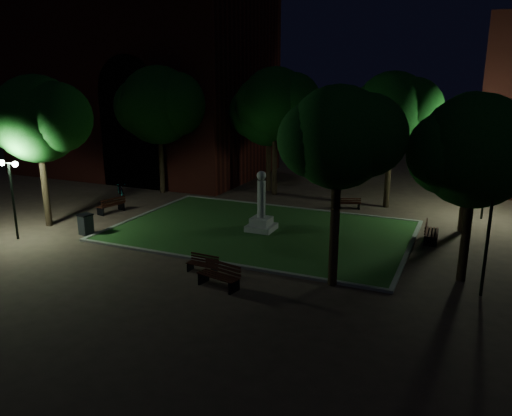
{
  "coord_description": "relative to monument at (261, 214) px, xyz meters",
  "views": [
    {
      "loc": [
        10.0,
        -21.29,
        8.07
      ],
      "look_at": [
        0.14,
        1.0,
        1.55
      ],
      "focal_mm": 35.0,
      "sensor_mm": 36.0,
      "label": 1
    }
  ],
  "objects": [
    {
      "name": "tree_west",
      "position": [
        -11.12,
        -3.73,
        4.87
      ],
      "size": [
        5.65,
        4.61,
        8.14
      ],
      "color": "black",
      "rests_on": "ground"
    },
    {
      "name": "tree_north_er",
      "position": [
        5.29,
        7.87,
        5.11
      ],
      "size": [
        5.56,
        4.54,
        8.34
      ],
      "color": "black",
      "rests_on": "ground"
    },
    {
      "name": "bench_far_side",
      "position": [
        3.18,
        6.42,
        -0.6
      ],
      "size": [
        1.44,
        0.97,
        0.75
      ],
      "rotation": [
        0.0,
        0.0,
        3.55
      ],
      "color": "black",
      "rests_on": "ground"
    },
    {
      "name": "tree_far_north",
      "position": [
        -3.31,
        9.21,
        4.67
      ],
      "size": [
        5.94,
        4.85,
        8.06
      ],
      "color": "black",
      "rests_on": "ground"
    },
    {
      "name": "lamppost_sw",
      "position": [
        -10.84,
        -6.15,
        1.9
      ],
      "size": [
        1.18,
        0.28,
        4.02
      ],
      "color": "black",
      "rests_on": "ground"
    },
    {
      "name": "tree_se",
      "position": [
        5.42,
        -5.26,
        4.88
      ],
      "size": [
        4.73,
        3.86,
        7.78
      ],
      "color": "black",
      "rests_on": "ground"
    },
    {
      "name": "tree_north_wl",
      "position": [
        -2.43,
        8.18,
        5.38
      ],
      "size": [
        5.65,
        4.62,
        8.65
      ],
      "color": "black",
      "rests_on": "ground"
    },
    {
      "name": "lawn",
      "position": [
        0.0,
        0.0,
        -0.92
      ],
      "size": [
        15.0,
        10.0,
        0.08
      ],
      "primitive_type": "cube",
      "color": "#28511E",
      "rests_on": "ground"
    },
    {
      "name": "lawn_kerb",
      "position": [
        0.0,
        0.0,
        -0.9
      ],
      "size": [
        15.4,
        10.4,
        0.12
      ],
      "color": "slate",
      "rests_on": "ground"
    },
    {
      "name": "tree_ne",
      "position": [
        9.81,
        4.32,
        4.48
      ],
      "size": [
        4.56,
        3.72,
        7.31
      ],
      "color": "black",
      "rests_on": "ground"
    },
    {
      "name": "bench_near_left",
      "position": [
        -0.0,
        -6.22,
        -0.6
      ],
      "size": [
        1.39,
        0.54,
        0.75
      ],
      "rotation": [
        0.0,
        0.0,
        -0.04
      ],
      "color": "black",
      "rests_on": "ground"
    },
    {
      "name": "trash_bin",
      "position": [
        -8.18,
        -4.15,
        -0.4
      ],
      "size": [
        0.76,
        0.76,
        1.1
      ],
      "color": "black",
      "rests_on": "ground"
    },
    {
      "name": "bicycle",
      "position": [
        -12.09,
        3.55,
        -0.5
      ],
      "size": [
        1.72,
        1.6,
        0.92
      ],
      "primitive_type": "imported",
      "rotation": [
        0.0,
        0.0,
        0.86
      ],
      "color": "black",
      "rests_on": "ground"
    },
    {
      "name": "bench_left_side",
      "position": [
        -9.72,
        -0.25,
        -0.51
      ],
      "size": [
        0.98,
        1.83,
        0.96
      ],
      "rotation": [
        0.0,
        0.0,
        -1.8
      ],
      "color": "black",
      "rests_on": "ground"
    },
    {
      "name": "lamppost_nw",
      "position": [
        -10.72,
        8.45,
        1.87
      ],
      "size": [
        1.18,
        0.28,
        3.97
      ],
      "color": "black",
      "rests_on": "ground"
    },
    {
      "name": "tree_nw",
      "position": [
        -9.91,
        5.58,
        5.12
      ],
      "size": [
        6.51,
        5.31,
        8.74
      ],
      "color": "black",
      "rests_on": "ground"
    },
    {
      "name": "building_main",
      "position": [
        -15.86,
        11.79,
        6.42
      ],
      "size": [
        20.0,
        12.0,
        15.0
      ],
      "color": "#41130D",
      "rests_on": "ground"
    },
    {
      "name": "lamppost_ne",
      "position": [
        10.71,
        7.4,
        2.15
      ],
      "size": [
        1.18,
        0.28,
        4.44
      ],
      "color": "black",
      "rests_on": "ground"
    },
    {
      "name": "monument",
      "position": [
        0.0,
        0.0,
        0.0
      ],
      "size": [
        1.4,
        1.4,
        3.2
      ],
      "color": "gray",
      "rests_on": "lawn"
    },
    {
      "name": "tree_east",
      "position": [
        10.1,
        -2.7,
        4.32
      ],
      "size": [
        5.38,
        4.39,
        7.48
      ],
      "color": "black",
      "rests_on": "ground"
    },
    {
      "name": "bench_right_side",
      "position": [
        8.36,
        1.89,
        -0.5
      ],
      "size": [
        0.7,
        1.81,
        0.98
      ],
      "rotation": [
        0.0,
        0.0,
        1.61
      ],
      "color": "black",
      "rests_on": "ground"
    },
    {
      "name": "bench_near_right",
      "position": [
        1.35,
        -7.27,
        -0.5
      ],
      "size": [
        1.86,
        0.97,
        0.97
      ],
      "rotation": [
        0.0,
        0.0,
        -0.21
      ],
      "color": "black",
      "rests_on": "ground"
    },
    {
      "name": "lamppost_se",
      "position": [
        10.75,
        -3.96,
        2.12
      ],
      "size": [
        1.18,
        0.28,
        4.39
      ],
      "color": "black",
      "rests_on": "ground"
    },
    {
      "name": "ground",
      "position": [
        0.0,
        -2.0,
        -0.96
      ],
      "size": [
        80.0,
        80.0,
        0.0
      ],
      "primitive_type": "plane",
      "color": "#49352A"
    }
  ]
}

